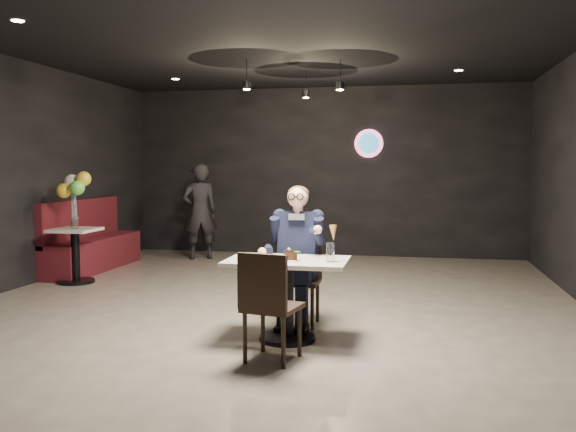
% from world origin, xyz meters
% --- Properties ---
extents(floor, '(9.00, 9.00, 0.00)m').
position_xyz_m(floor, '(0.00, 0.00, 0.00)').
color(floor, gray).
rests_on(floor, ground).
extents(wall_sign, '(0.50, 0.06, 0.50)m').
position_xyz_m(wall_sign, '(0.80, 4.47, 2.00)').
color(wall_sign, pink).
rests_on(wall_sign, floor).
extents(pendant_lights, '(1.40, 1.20, 0.36)m').
position_xyz_m(pendant_lights, '(0.00, 2.00, 2.88)').
color(pendant_lights, black).
rests_on(pendant_lights, floor).
extents(main_table, '(1.10, 0.70, 0.75)m').
position_xyz_m(main_table, '(0.46, -0.98, 0.38)').
color(main_table, white).
rests_on(main_table, floor).
extents(chair_far, '(0.42, 0.46, 0.92)m').
position_xyz_m(chair_far, '(0.46, -0.43, 0.46)').
color(chair_far, black).
rests_on(chair_far, floor).
extents(chair_near, '(0.50, 0.53, 0.92)m').
position_xyz_m(chair_near, '(0.46, -1.58, 0.46)').
color(chair_near, black).
rests_on(chair_near, floor).
extents(seated_man, '(0.60, 0.80, 1.44)m').
position_xyz_m(seated_man, '(0.46, -0.43, 0.72)').
color(seated_man, black).
rests_on(seated_man, floor).
extents(dessert_plate, '(0.23, 0.23, 0.01)m').
position_xyz_m(dessert_plate, '(0.49, -1.08, 0.76)').
color(dessert_plate, white).
rests_on(dessert_plate, main_table).
extents(cake_slice, '(0.13, 0.12, 0.08)m').
position_xyz_m(cake_slice, '(0.51, -1.08, 0.80)').
color(cake_slice, black).
rests_on(cake_slice, dessert_plate).
extents(mint_leaf, '(0.06, 0.04, 0.01)m').
position_xyz_m(mint_leaf, '(0.57, -1.12, 0.84)').
color(mint_leaf, green).
rests_on(mint_leaf, cake_slice).
extents(sundae_glass, '(0.08, 0.08, 0.17)m').
position_xyz_m(sundae_glass, '(0.86, -1.04, 0.83)').
color(sundae_glass, silver).
rests_on(sundae_glass, main_table).
extents(wafer_cone, '(0.09, 0.09, 0.14)m').
position_xyz_m(wafer_cone, '(0.88, -1.01, 1.00)').
color(wafer_cone, tan).
rests_on(wafer_cone, sundae_glass).
extents(booth_bench, '(0.54, 2.17, 1.09)m').
position_xyz_m(booth_bench, '(-3.25, 2.15, 0.54)').
color(booth_bench, '#4B101E').
rests_on(booth_bench, floor).
extents(side_table, '(0.57, 0.57, 0.72)m').
position_xyz_m(side_table, '(-2.95, 1.15, 0.36)').
color(side_table, white).
rests_on(side_table, floor).
extents(balloon_vase, '(0.11, 0.11, 0.16)m').
position_xyz_m(balloon_vase, '(-2.95, 1.15, 0.83)').
color(balloon_vase, silver).
rests_on(balloon_vase, side_table).
extents(balloon_bunch, '(0.37, 0.37, 0.61)m').
position_xyz_m(balloon_bunch, '(-2.95, 1.15, 1.20)').
color(balloon_bunch, yellow).
rests_on(balloon_bunch, balloon_vase).
extents(passerby, '(0.71, 0.63, 1.64)m').
position_xyz_m(passerby, '(-2.01, 3.55, 0.82)').
color(passerby, black).
rests_on(passerby, floor).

